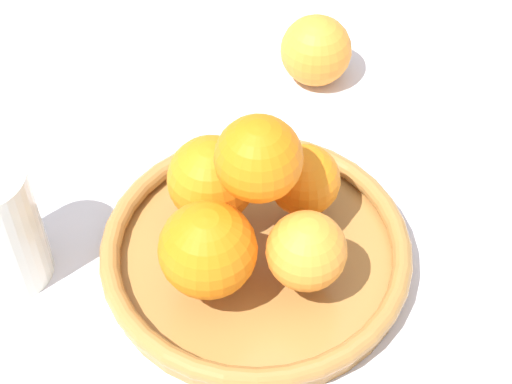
% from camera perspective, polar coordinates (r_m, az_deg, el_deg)
% --- Properties ---
extents(ground_plane, '(4.00, 4.00, 0.00)m').
position_cam_1_polar(ground_plane, '(0.77, -0.00, -4.76)').
color(ground_plane, silver).
extents(fruit_bowl, '(0.28, 0.28, 0.03)m').
position_cam_1_polar(fruit_bowl, '(0.76, -0.00, -4.05)').
color(fruit_bowl, '#A57238').
rests_on(fruit_bowl, ground_plane).
extents(orange_pile, '(0.18, 0.19, 0.13)m').
position_cam_1_polar(orange_pile, '(0.71, -0.61, -0.90)').
color(orange_pile, orange).
rests_on(orange_pile, fruit_bowl).
extents(stray_orange, '(0.08, 0.08, 0.08)m').
position_cam_1_polar(stray_orange, '(0.92, 4.03, 9.40)').
color(stray_orange, orange).
rests_on(stray_orange, ground_plane).
extents(napkin_folded, '(0.17, 0.17, 0.01)m').
position_cam_1_polar(napkin_folded, '(0.92, 12.49, 5.38)').
color(napkin_folded, silver).
rests_on(napkin_folded, ground_plane).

